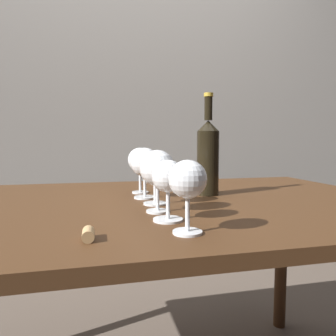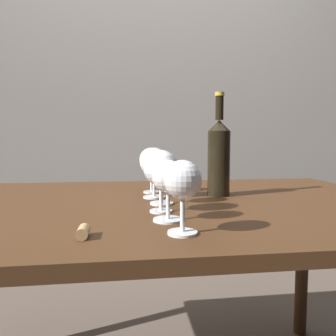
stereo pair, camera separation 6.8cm
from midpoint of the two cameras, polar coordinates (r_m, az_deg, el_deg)
back_wall at (r=2.08m, az=-3.31°, el=15.80°), size 5.00×0.08×2.60m
dining_table at (r=0.96m, az=1.85°, el=-10.53°), size 1.49×0.93×0.73m
wine_glass_port at (r=0.59m, az=6.00°, el=-2.51°), size 0.07×0.07×0.14m
wine_glass_merlot at (r=0.69m, az=2.85°, el=-1.90°), size 0.07×0.07×0.14m
wine_glass_white at (r=0.77m, az=1.24°, el=-0.20°), size 0.09×0.09×0.16m
wine_glass_cabernet at (r=0.87m, az=1.09°, el=0.25°), size 0.07×0.07×0.15m
wine_glass_amber at (r=0.97m, az=-0.56°, el=0.93°), size 0.09×0.09×0.16m
wine_glass_pinot at (r=1.06m, az=-1.21°, el=1.31°), size 0.08×0.08×0.15m
wine_bottle at (r=1.03m, az=11.14°, el=2.20°), size 0.07×0.07×0.33m
cork at (r=0.59m, az=-11.99°, el=-11.35°), size 0.02×0.04×0.02m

